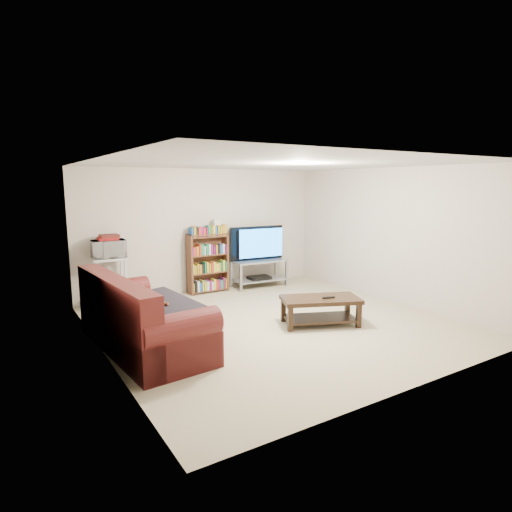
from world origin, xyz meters
TOP-DOWN VIEW (x-y plane):
  - floor at (0.00, 0.00)m, footprint 5.00×5.00m
  - ceiling at (0.00, 0.00)m, footprint 5.00×5.00m
  - wall_back at (0.00, 2.50)m, footprint 5.00×0.00m
  - wall_front at (0.00, -2.50)m, footprint 5.00×0.00m
  - wall_left at (-2.50, 0.00)m, footprint 0.00×5.00m
  - wall_right at (2.50, 0.00)m, footprint 0.00×5.00m
  - sofa at (-2.08, 0.09)m, footprint 1.18×2.35m
  - blanket at (-1.88, -0.05)m, footprint 1.06×1.27m
  - cat at (-1.90, 0.16)m, footprint 0.30×0.64m
  - coffee_table at (0.55, -0.40)m, footprint 1.29×0.98m
  - remote at (0.63, -0.49)m, footprint 0.20×0.10m
  - tv_stand at (1.07, 2.16)m, footprint 1.15×0.59m
  - television at (1.07, 2.16)m, footprint 1.21×0.26m
  - dvd_player at (1.07, 2.16)m, footprint 0.47×0.35m
  - bookshelf at (-0.03, 2.30)m, footprint 0.81×0.25m
  - shelf_clutter at (0.07, 2.31)m, footprint 0.59×0.18m
  - microwave_stand at (-1.92, 2.21)m, footprint 0.57×0.42m
  - microwave at (-1.92, 2.21)m, footprint 0.56×0.39m
  - game_boxes at (-1.92, 2.21)m, footprint 0.33×0.29m

SIDE VIEW (x-z plane):
  - floor at x=0.00m, z-range 0.00..0.00m
  - dvd_player at x=1.07m, z-range 0.16..0.22m
  - coffee_table at x=0.55m, z-range 0.08..0.50m
  - sofa at x=-2.08m, z-range -0.15..0.82m
  - tv_stand at x=1.07m, z-range 0.10..0.65m
  - remote at x=0.63m, z-range 0.42..0.44m
  - microwave_stand at x=-1.92m, z-range 0.12..1.00m
  - blanket at x=-1.88m, z-range 0.47..0.66m
  - bookshelf at x=-0.03m, z-range 0.02..1.18m
  - cat at x=-1.90m, z-range 0.53..0.72m
  - television at x=1.07m, z-range 0.56..1.25m
  - microwave at x=-1.92m, z-range 0.88..1.18m
  - wall_back at x=0.00m, z-range -1.30..3.70m
  - wall_front at x=0.00m, z-range -1.30..3.70m
  - wall_left at x=-2.50m, z-range -1.30..3.70m
  - wall_right at x=2.50m, z-range -1.30..3.70m
  - game_boxes at x=-1.92m, z-range 1.18..1.23m
  - shelf_clutter at x=0.07m, z-range 1.13..1.41m
  - ceiling at x=0.00m, z-range 2.40..2.40m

